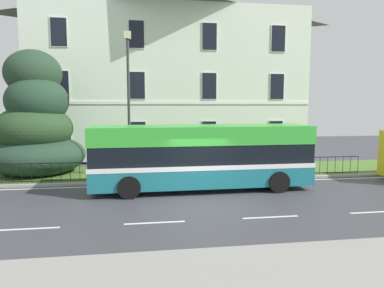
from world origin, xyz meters
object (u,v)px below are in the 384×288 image
(single_decker_bus, at_px, (202,156))
(street_lamp_post, at_px, (129,96))
(georgian_townhouse, at_px, (168,73))
(evergreen_tree, at_px, (36,126))

(single_decker_bus, bearing_deg, street_lamp_post, 140.34)
(georgian_townhouse, xyz_separation_m, evergreen_tree, (-7.99, -8.27, -3.84))
(single_decker_bus, height_order, street_lamp_post, street_lamp_post)
(evergreen_tree, relative_size, single_decker_bus, 0.70)
(georgian_townhouse, distance_m, single_decker_bus, 13.83)
(single_decker_bus, xyz_separation_m, street_lamp_post, (-3.40, 2.74, 2.81))
(evergreen_tree, height_order, single_decker_bus, evergreen_tree)
(evergreen_tree, bearing_deg, georgian_townhouse, 46.01)
(evergreen_tree, xyz_separation_m, street_lamp_post, (5.18, -1.86, 1.62))
(georgian_townhouse, xyz_separation_m, street_lamp_post, (-2.81, -10.13, -2.22))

